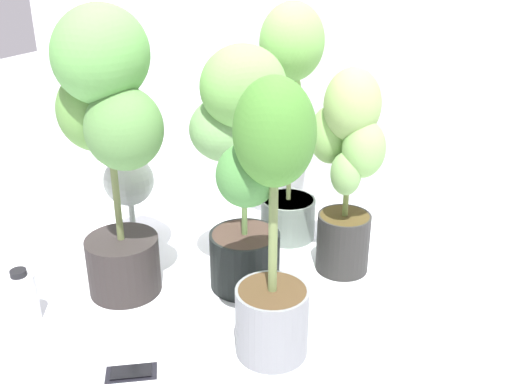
{
  "coord_description": "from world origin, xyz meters",
  "views": [
    {
      "loc": [
        0.85,
        -1.41,
        1.14
      ],
      "look_at": [
        0.05,
        0.17,
        0.35
      ],
      "focal_mm": 41.0,
      "sensor_mm": 36.0,
      "label": 1
    }
  ],
  "objects": [
    {
      "name": "ground_plane",
      "position": [
        0.0,
        0.0,
        0.0
      ],
      "size": [
        8.0,
        8.0,
        0.0
      ],
      "primitive_type": "plane",
      "color": "silver",
      "rests_on": "ground"
    },
    {
      "name": "potted_plant_back_right",
      "position": [
        0.29,
        0.39,
        0.42
      ],
      "size": [
        0.32,
        0.25,
        0.75
      ],
      "color": "#272624",
      "rests_on": "ground"
    },
    {
      "name": "potted_plant_front_left",
      "position": [
        -0.33,
        -0.08,
        0.6
      ],
      "size": [
        0.43,
        0.36,
        0.96
      ],
      "color": "#2A2523",
      "rests_on": "ground"
    },
    {
      "name": "potted_plant_center",
      "position": [
        -0.0,
        0.15,
        0.49
      ],
      "size": [
        0.4,
        0.36,
        0.84
      ],
      "color": "black",
      "rests_on": "ground"
    },
    {
      "name": "potted_plant_front_right",
      "position": [
        0.24,
        -0.14,
        0.46
      ],
      "size": [
        0.33,
        0.3,
        0.83
      ],
      "color": "gray",
      "rests_on": "ground"
    },
    {
      "name": "potted_plant_back_center",
      "position": [
        -0.01,
        0.54,
        0.55
      ],
      "size": [
        0.33,
        0.32,
        0.93
      ],
      "color": "slate",
      "rests_on": "ground"
    },
    {
      "name": "cell_phone",
      "position": [
        -0.05,
        -0.41,
        0.0
      ],
      "size": [
        0.16,
        0.14,
        0.01
      ],
      "rotation": [
        0.0,
        0.0,
        -0.96
      ],
      "color": "black",
      "rests_on": "ground"
    },
    {
      "name": "floor_fan",
      "position": [
        -0.53,
        0.22,
        0.24
      ],
      "size": [
        0.2,
        0.2,
        0.36
      ],
      "rotation": [
        0.0,
        0.0,
        -1.55
      ],
      "color": "black",
      "rests_on": "ground"
    },
    {
      "name": "nutrient_bottle",
      "position": [
        -0.5,
        -0.37,
        0.09
      ],
      "size": [
        0.09,
        0.09,
        0.19
      ],
      "color": "white",
      "rests_on": "ground"
    }
  ]
}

